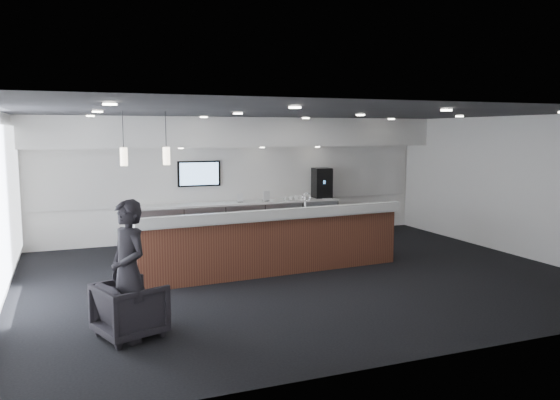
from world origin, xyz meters
name	(u,v)px	position (x,y,z in m)	size (l,w,h in m)	color
ground	(301,275)	(0.00, 0.00, 0.00)	(10.00, 10.00, 0.00)	black
ceiling	(302,113)	(0.00, 0.00, 3.00)	(10.00, 8.00, 0.02)	black
back_wall	(237,178)	(0.00, 4.00, 1.50)	(10.00, 0.02, 3.00)	white
right_wall	(513,186)	(5.00, 0.00, 1.50)	(0.02, 8.00, 3.00)	white
soffit_bulkhead	(242,132)	(0.00, 3.55, 2.65)	(10.00, 0.90, 0.70)	silver
alcove_panel	(238,174)	(0.00, 3.97, 1.60)	(9.80, 0.06, 1.40)	silver
back_credenza	(242,221)	(0.00, 3.64, 0.48)	(5.06, 0.66, 0.95)	#909398
wall_tv	(199,174)	(-1.00, 3.91, 1.65)	(1.05, 0.08, 0.62)	black
pendant_left	(161,155)	(-2.40, 0.80, 2.25)	(0.12, 0.12, 0.30)	#FFEAC6
pendant_right	(121,155)	(-3.10, 0.80, 2.25)	(0.12, 0.12, 0.30)	#FFEAC6
ceiling_can_lights	(302,114)	(0.00, 0.00, 2.97)	(7.00, 5.00, 0.02)	white
service_counter	(272,242)	(-0.42, 0.44, 0.58)	(5.28, 1.18, 1.49)	#55291C
coffee_machine	(322,183)	(2.20, 3.70, 1.34)	(0.49, 0.60, 0.77)	black
info_sign_left	(240,198)	(-0.07, 3.57, 1.05)	(0.15, 0.02, 0.21)	silver
info_sign_right	(266,196)	(0.60, 3.52, 1.08)	(0.19, 0.02, 0.25)	silver
armchair	(130,309)	(-3.31, -2.00, 0.36)	(0.78, 0.80, 0.73)	black
lounge_guest	(129,271)	(-3.32, -2.13, 0.91)	(0.66, 0.44, 1.82)	black
cup_0	(301,197)	(1.55, 3.53, 1.00)	(0.11, 0.11, 0.10)	white
cup_1	(296,198)	(1.41, 3.53, 1.00)	(0.11, 0.11, 0.10)	white
cup_2	(291,198)	(1.27, 3.53, 1.00)	(0.11, 0.11, 0.10)	white
cup_3	(286,198)	(1.13, 3.53, 1.00)	(0.11, 0.11, 0.10)	white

